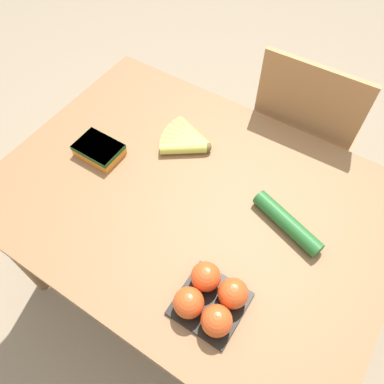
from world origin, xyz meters
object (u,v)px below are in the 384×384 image
Objects in this scene: banana_bunch at (187,141)px; cucumber_near at (287,223)px; chair at (300,143)px; tomato_pack at (211,299)px; carrot_bag at (99,149)px.

cucumber_near reaches higher than banana_bunch.
cucumber_near is (0.14, -0.56, 0.25)m from chair.
banana_bunch is at bearing 129.57° from tomato_pack.
chair reaches higher than carrot_bag.
banana_bunch is (-0.30, -0.44, 0.25)m from chair.
chair reaches higher than tomato_pack.
carrot_bag is at bearing -138.69° from banana_bunch.
chair is 6.25× the size of carrot_bag.
cucumber_near is at bearing 7.40° from carrot_bag.
carrot_bag is (-0.23, -0.20, 0.01)m from banana_bunch.
chair is at bearing 94.37° from tomato_pack.
banana_bunch is 0.31m from carrot_bag.
carrot_bag reaches higher than banana_bunch.
tomato_pack is at bearing -22.04° from carrot_bag.
tomato_pack is 0.65m from carrot_bag.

